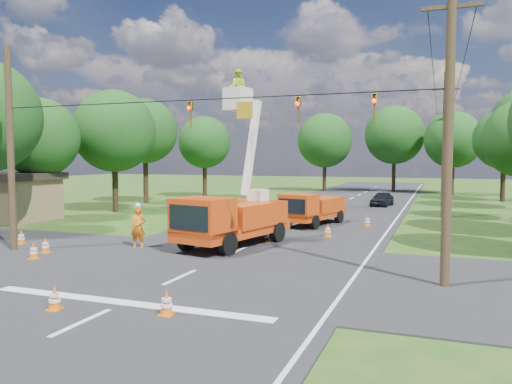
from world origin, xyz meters
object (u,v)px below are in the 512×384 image
at_px(pole_left, 10,149).
at_px(tree_right_e, 504,139).
at_px(bucket_truck, 232,210).
at_px(traffic_cone_3, 328,230).
at_px(second_truck, 312,208).
at_px(shed, 11,196).
at_px(traffic_cone_5, 45,245).
at_px(ground_worker, 138,227).
at_px(traffic_cone_4, 34,251).
at_px(traffic_cone_0, 55,298).
at_px(traffic_cone_2, 271,234).
at_px(traffic_cone_6, 21,237).
at_px(tree_far_c, 453,140).
at_px(traffic_cone_1, 166,303).
at_px(tree_left_d, 114,131).
at_px(tree_far_a, 325,140).
at_px(tree_left_c, 39,138).
at_px(tree_left_e, 145,131).
at_px(tree_far_b, 394,135).
at_px(pole_right_far, 443,148).
at_px(traffic_cone_7, 367,221).
at_px(tree_left_f, 205,142).
at_px(pole_right_near, 449,127).
at_px(pole_right_mid, 445,143).

height_order(pole_left, tree_right_e, pole_left).
height_order(bucket_truck, traffic_cone_3, bucket_truck).
relative_size(second_truck, shed, 1.03).
bearing_deg(traffic_cone_5, bucket_truck, 32.00).
height_order(ground_worker, traffic_cone_4, ground_worker).
bearing_deg(traffic_cone_0, traffic_cone_2, 81.28).
height_order(second_truck, tree_right_e, tree_right_e).
xyz_separation_m(traffic_cone_6, tree_far_c, (19.83, 40.75, 5.70)).
relative_size(traffic_cone_1, pole_left, 0.08).
distance_m(tree_left_d, tree_far_a, 29.73).
height_order(second_truck, traffic_cone_4, second_truck).
height_order(tree_left_c, tree_far_a, tree_far_a).
distance_m(traffic_cone_2, traffic_cone_3, 3.32).
distance_m(tree_left_c, tree_left_e, 13.05).
xyz_separation_m(traffic_cone_4, tree_far_b, (10.14, 46.24, 6.45)).
bearing_deg(second_truck, pole_right_far, 88.01).
xyz_separation_m(second_truck, tree_left_e, (-17.79, 9.40, 5.45)).
xyz_separation_m(traffic_cone_7, tree_far_a, (-9.24, 29.67, 5.83)).
height_order(traffic_cone_6, shed, shed).
bearing_deg(tree_left_f, tree_right_e, 9.92).
relative_size(traffic_cone_7, pole_right_near, 0.07).
bearing_deg(second_truck, traffic_cone_1, -74.55).
xyz_separation_m(traffic_cone_2, tree_far_b, (2.48, 38.83, 6.45)).
xyz_separation_m(second_truck, pole_left, (-10.49, -12.60, 3.46)).
relative_size(traffic_cone_1, traffic_cone_3, 1.00).
relative_size(traffic_cone_1, pole_right_mid, 0.07).
xyz_separation_m(pole_right_mid, tree_left_e, (-25.30, 2.00, 1.38)).
height_order(traffic_cone_0, tree_left_f, tree_left_f).
height_order(tree_right_e, tree_far_a, tree_far_a).
distance_m(pole_right_far, tree_far_c, 2.43).
bearing_deg(pole_right_far, bucket_truck, -104.46).
relative_size(traffic_cone_2, traffic_cone_4, 1.00).
distance_m(traffic_cone_0, pole_right_far, 47.65).
bearing_deg(pole_left, second_truck, 50.22).
xyz_separation_m(pole_right_near, tree_far_a, (-13.50, 43.00, 1.08)).
bearing_deg(bucket_truck, tree_left_f, 131.36).
bearing_deg(tree_right_e, pole_right_near, -98.61).
relative_size(tree_left_c, tree_right_e, 0.93).
height_order(traffic_cone_2, traffic_cone_5, same).
xyz_separation_m(traffic_cone_0, tree_left_d, (-13.60, 21.37, 5.77)).
bearing_deg(second_truck, ground_worker, -105.86).
relative_size(traffic_cone_1, tree_far_b, 0.07).
xyz_separation_m(traffic_cone_0, tree_left_e, (-15.40, 28.37, 6.13)).
xyz_separation_m(traffic_cone_4, tree_left_c, (-9.36, 10.24, 5.08)).
bearing_deg(tree_far_c, ground_worker, -109.72).
distance_m(traffic_cone_4, tree_right_e, 42.21).
bearing_deg(bucket_truck, shed, -179.57).
height_order(bucket_truck, tree_left_e, tree_left_e).
height_order(pole_right_mid, tree_far_a, pole_right_mid).
height_order(traffic_cone_1, pole_right_far, pole_right_far).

